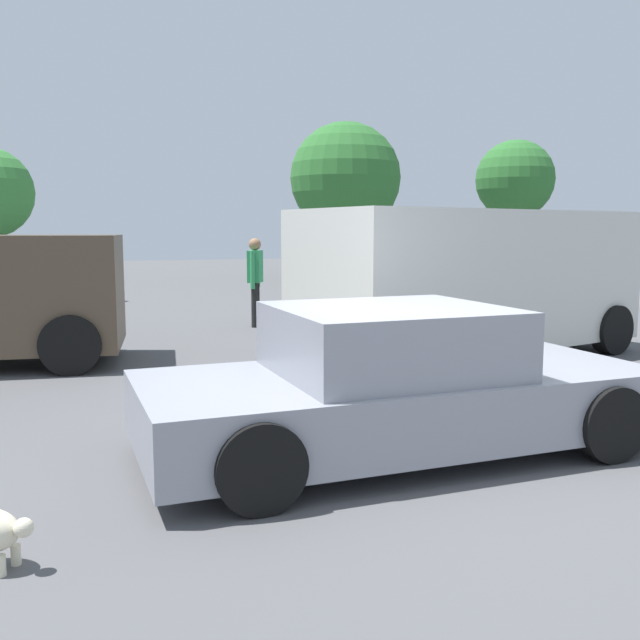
{
  "coord_description": "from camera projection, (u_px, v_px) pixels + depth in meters",
  "views": [
    {
      "loc": [
        -2.66,
        -5.19,
        1.9
      ],
      "look_at": [
        -0.03,
        2.12,
        0.9
      ],
      "focal_mm": 39.38,
      "sensor_mm": 36.0,
      "label": 1
    }
  ],
  "objects": [
    {
      "name": "pedestrian",
      "position": [
        255.0,
        274.0,
        13.73
      ],
      "size": [
        0.39,
        0.52,
        1.74
      ],
      "rotation": [
        0.0,
        0.0,
        5.82
      ],
      "color": "black",
      "rests_on": "ground_plane"
    },
    {
      "name": "sedan_foreground",
      "position": [
        396.0,
        386.0,
        5.99
      ],
      "size": [
        4.43,
        2.02,
        1.26
      ],
      "rotation": [
        0.0,
        0.0,
        0.02
      ],
      "color": "gray",
      "rests_on": "ground_plane"
    },
    {
      "name": "tree_back_center",
      "position": [
        515.0,
        180.0,
        30.34
      ],
      "size": [
        3.38,
        3.38,
        5.76
      ],
      "color": "brown",
      "rests_on": "ground_plane"
    },
    {
      "name": "ground_plane",
      "position": [
        407.0,
        454.0,
        5.98
      ],
      "size": [
        80.0,
        80.0,
        0.0
      ],
      "primitive_type": "plane",
      "color": "#515154"
    },
    {
      "name": "van_white",
      "position": [
        472.0,
        279.0,
        10.37
      ],
      "size": [
        5.63,
        3.31,
        2.17
      ],
      "rotation": [
        0.0,
        0.0,
        0.24
      ],
      "color": "silver",
      "rests_on": "ground_plane"
    },
    {
      "name": "tree_back_right",
      "position": [
        345.0,
        178.0,
        27.22
      ],
      "size": [
        4.29,
        4.29,
        6.04
      ],
      "color": "brown",
      "rests_on": "ground_plane"
    }
  ]
}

